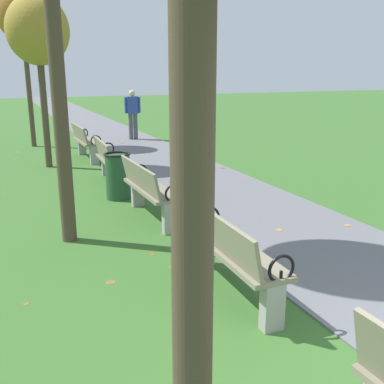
# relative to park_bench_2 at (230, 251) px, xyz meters

# --- Properties ---
(paved_walkway) EXTENTS (2.40, 44.00, 0.02)m
(paved_walkway) POSITION_rel_park_bench_2_xyz_m (1.70, 15.40, -0.48)
(paved_walkway) COLOR slate
(paved_walkway) RESTS_ON ground
(park_bench_2) EXTENTS (0.50, 1.61, 0.90)m
(park_bench_2) POSITION_rel_park_bench_2_xyz_m (0.00, 0.00, 0.00)
(park_bench_2) COLOR gray
(park_bench_2) RESTS_ON ground
(park_bench_3) EXTENTS (0.50, 1.61, 0.90)m
(park_bench_3) POSITION_rel_park_bench_2_xyz_m (-0.00, 2.67, 0.00)
(park_bench_3) COLOR gray
(park_bench_3) RESTS_ON ground
(park_bench_4) EXTENTS (0.54, 1.62, 0.90)m
(park_bench_4) POSITION_rel_park_bench_2_xyz_m (0.00, 5.23, 0.00)
(park_bench_4) COLOR gray
(park_bench_4) RESTS_ON ground
(park_bench_5) EXTENTS (0.51, 1.61, 0.90)m
(park_bench_5) POSITION_rel_park_bench_2_xyz_m (0.00, 7.97, 0.00)
(park_bench_5) COLOR gray
(park_bench_5) RESTS_ON ground
(tree_3) EXTENTS (1.40, 1.40, 3.90)m
(tree_3) POSITION_rel_park_bench_2_xyz_m (-1.00, 7.39, 2.61)
(tree_3) COLOR #4C3D2D
(tree_3) RESTS_ON ground
(tree_4) EXTENTS (1.47, 1.47, 4.66)m
(tree_4) POSITION_rel_park_bench_2_xyz_m (-1.08, 10.72, 3.32)
(tree_4) COLOR #4C3D2D
(tree_4) RESTS_ON ground
(pedestrian_walking) EXTENTS (0.52, 0.27, 1.62)m
(pedestrian_walking) POSITION_rel_park_bench_2_xyz_m (2.11, 10.81, 0.44)
(pedestrian_walking) COLOR #4C4C56
(pedestrian_walking) RESTS_ON paved_walkway
(trash_bin) EXTENTS (0.48, 0.48, 0.84)m
(trash_bin) POSITION_rel_park_bench_2_xyz_m (-0.15, 4.00, -0.06)
(trash_bin) COLOR #234C2D
(trash_bin) RESTS_ON ground
(scattered_leaves) EXTENTS (4.83, 12.22, 0.02)m
(scattered_leaves) POSITION_rel_park_bench_2_xyz_m (1.04, 6.04, -0.47)
(scattered_leaves) COLOR #93511E
(scattered_leaves) RESTS_ON ground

